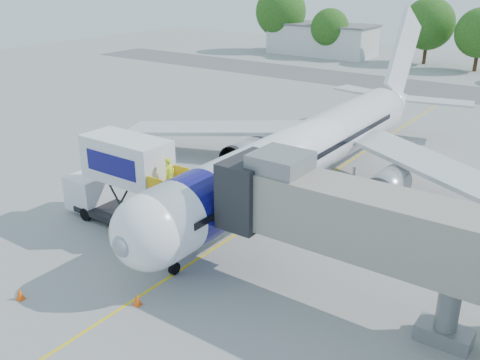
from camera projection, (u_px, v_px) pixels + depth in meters
The scene contains 13 objects.
ground at pixel (275, 209), 34.00m from camera, with size 160.00×160.00×0.00m, color #9B9B98.
guidance_line at pixel (275, 209), 34.00m from camera, with size 0.15×70.00×0.01m, color yellow.
taxiway_strip at pixel (456, 92), 65.74m from camera, with size 120.00×10.00×0.01m, color #59595B.
aircraft at pixel (309, 149), 36.02m from camera, with size 34.17×37.73×11.35m.
jet_bridge at pixel (349, 219), 22.78m from camera, with size 13.90×3.20×6.60m.
catering_hiloader at pixel (121, 181), 31.06m from camera, with size 8.50×2.44×5.50m.
safety_cone_a at pixel (137, 299), 24.25m from camera, with size 0.38×0.38×0.60m.
safety_cone_b at pixel (20, 294), 24.66m from camera, with size 0.38×0.38×0.60m.
outbuilding_left at pixel (322, 39), 93.49m from camera, with size 18.40×8.40×5.30m.
tree_a at pixel (281, 12), 95.40m from camera, with size 8.97×8.97×11.44m.
tree_b at pixel (330, 28), 89.42m from camera, with size 6.35×6.35×8.10m.
tree_c at pixel (429, 24), 82.86m from camera, with size 7.98×7.98×10.17m.
tree_d at pixel (480, 33), 77.17m from camera, with size 7.15×7.15×9.12m.
Camera 1 is at (16.15, -26.44, 14.31)m, focal length 40.00 mm.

